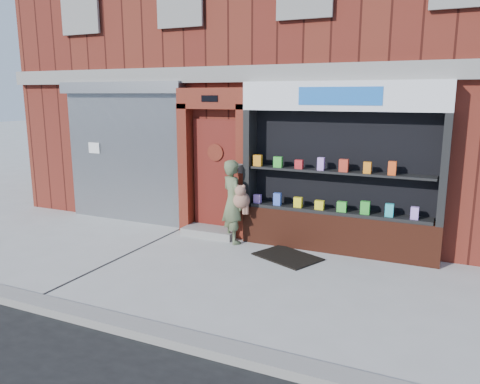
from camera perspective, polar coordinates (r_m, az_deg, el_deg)
The scene contains 8 objects.
ground at distance 7.70m, azimuth -4.66°, elevation -9.33°, with size 80.00×80.00×0.00m, color #9E9E99.
curb at distance 6.07m, azimuth -15.04°, elevation -15.17°, with size 60.00×0.30×0.12m, color gray.
building at distance 12.81m, azimuth 8.93°, elevation 17.14°, with size 12.00×8.16×8.00m.
shutter_bay at distance 10.54m, azimuth -13.97°, elevation 5.70°, with size 3.10×0.30×3.04m.
red_door_bay at distance 9.27m, azimuth -3.20°, elevation 3.62°, with size 1.52×0.58×2.90m.
pharmacy_bay at distance 8.38m, azimuth 11.92°, elevation 1.92°, with size 3.50×0.41×3.00m.
woman at distance 8.79m, azimuth -0.77°, elevation -1.14°, with size 0.71×0.66×1.59m.
doormat at distance 8.23m, azimuth 5.81°, elevation -7.85°, with size 1.06×0.74×0.03m, color black.
Camera 1 is at (3.57, -6.24, 2.77)m, focal length 35.00 mm.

